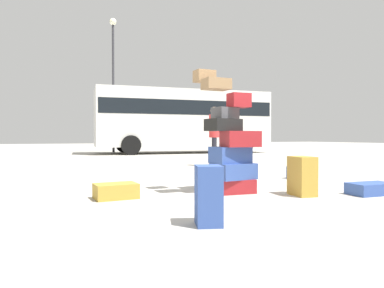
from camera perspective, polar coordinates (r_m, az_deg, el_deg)
name	(u,v)px	position (r m, az deg, el deg)	size (l,w,h in m)	color
ground_plane	(210,196)	(5.00, 2.88, -8.42)	(80.00, 80.00, 0.00)	#ADA89E
suitcase_tower	(230,148)	(5.24, 6.23, -0.67)	(0.91, 0.64, 1.83)	maroon
suitcase_navy_left_side	(302,172)	(7.36, 17.44, -4.42)	(0.53, 0.37, 0.24)	#334F99
suitcase_navy_white_trunk	(371,189)	(5.71, 27.15, -6.50)	(0.65, 0.37, 0.17)	#334F99
suitcase_tan_foreground_far	(302,176)	(5.22, 17.49, -5.00)	(0.26, 0.38, 0.56)	#B28C33
suitcase_navy_right_side	(208,195)	(3.33, 2.70, -8.36)	(0.24, 0.28, 0.57)	#334F99
suitcase_tan_upright_blue	(116,191)	(4.88, -12.29, -7.49)	(0.56, 0.38, 0.20)	#B28C33
person_bearded_onlooker	(214,131)	(9.90, 3.65, 2.15)	(0.30, 0.30, 1.68)	black
parked_bus	(183,117)	(17.98, -1.45, 4.38)	(8.99, 3.57, 3.15)	silver
lamp_post	(113,67)	(19.26, -12.72, 12.15)	(0.36, 0.36, 7.04)	#333338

